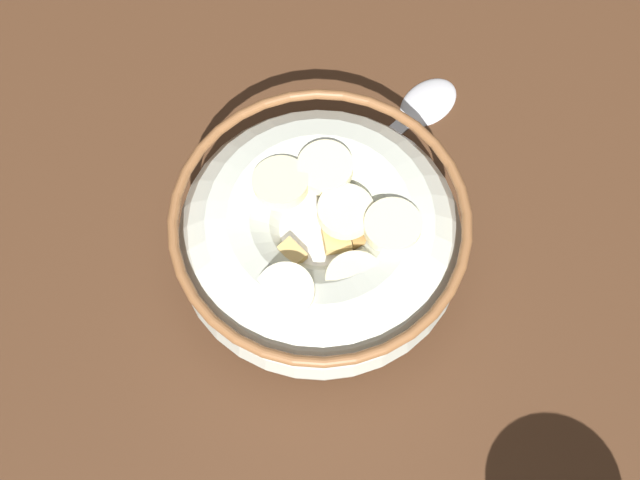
% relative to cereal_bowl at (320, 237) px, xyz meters
% --- Properties ---
extents(ground_plane, '(1.36, 1.36, 0.02)m').
position_rel_cereal_bowl_xyz_m(ground_plane, '(0.00, -0.00, -0.04)').
color(ground_plane, '#472B19').
extents(cereal_bowl, '(0.17, 0.17, 0.07)m').
position_rel_cereal_bowl_xyz_m(cereal_bowl, '(0.00, 0.00, 0.00)').
color(cereal_bowl, beige).
rests_on(cereal_bowl, ground_plane).
extents(spoon, '(0.16, 0.03, 0.01)m').
position_rel_cereal_bowl_xyz_m(spoon, '(-0.11, -0.03, -0.03)').
color(spoon, silver).
rests_on(spoon, ground_plane).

